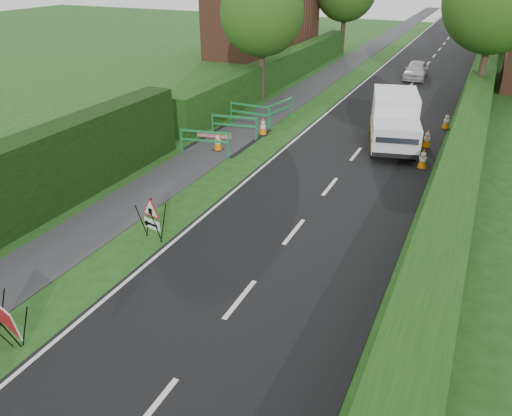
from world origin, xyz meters
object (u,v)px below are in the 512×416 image
(red_rect_sign, at_px, (4,318))
(triangle_sign, at_px, (150,215))
(hatchback_car, at_px, (416,70))
(works_van, at_px, (394,120))

(red_rect_sign, bearing_deg, triangle_sign, 100.91)
(red_rect_sign, bearing_deg, hatchback_car, 97.87)
(red_rect_sign, relative_size, triangle_sign, 1.02)
(red_rect_sign, relative_size, hatchback_car, 0.34)
(red_rect_sign, height_order, works_van, works_van)
(red_rect_sign, bearing_deg, works_van, 87.58)
(works_van, distance_m, hatchback_car, 13.66)
(works_van, bearing_deg, triangle_sign, -126.21)
(triangle_sign, xyz_separation_m, hatchback_car, (3.40, 24.37, -0.20))
(triangle_sign, relative_size, works_van, 0.22)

